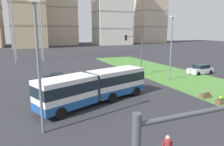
{
  "coord_description": "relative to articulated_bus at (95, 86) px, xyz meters",
  "views": [
    {
      "loc": [
        -9.11,
        -5.79,
        6.87
      ],
      "look_at": [
        -0.22,
        15.67,
        2.2
      ],
      "focal_mm": 32.85,
      "sensor_mm": 36.0,
      "label": 1
    }
  ],
  "objects": [
    {
      "name": "flower_planter_3",
      "position": [
        11.05,
        -3.22,
        -1.23
      ],
      "size": [
        1.1,
        0.56,
        0.74
      ],
      "color": "brown",
      "rests_on": "grass_median"
    },
    {
      "name": "car_silver_hatch",
      "position": [
        -2.81,
        8.0,
        -0.9
      ],
      "size": [
        4.59,
        2.47,
        1.58
      ],
      "color": "#B7BABF",
      "rests_on": "ground"
    },
    {
      "name": "apartment_tower_east",
      "position": [
        68.03,
        97.77,
        22.51
      ],
      "size": [
        17.54,
        16.11,
        48.29
      ],
      "color": "#C6B299",
      "rests_on": "ground"
    },
    {
      "name": "flower_planter_2",
      "position": [
        11.05,
        -5.21,
        -1.23
      ],
      "size": [
        1.1,
        0.56,
        0.74
      ],
      "color": "brown",
      "rests_on": "grass_median"
    },
    {
      "name": "traffic_light_far_right",
      "position": [
        9.7,
        9.29,
        2.67
      ],
      "size": [
        3.16,
        0.28,
        6.41
      ],
      "color": "#474C51",
      "rests_on": "ground"
    },
    {
      "name": "streetlight_left",
      "position": [
        -5.27,
        -4.56,
        3.22
      ],
      "size": [
        0.7,
        0.28,
        8.86
      ],
      "color": "slate",
      "rests_on": "ground"
    },
    {
      "name": "apartment_tower_eastcentre",
      "position": [
        37.88,
        87.07,
        19.42
      ],
      "size": [
        19.0,
        14.43,
        42.09
      ],
      "color": "silver",
      "rests_on": "ground"
    },
    {
      "name": "apartment_tower_centre",
      "position": [
        12.0,
        97.98,
        17.17
      ],
      "size": [
        15.79,
        17.44,
        37.61
      ],
      "color": "#C6B299",
      "rests_on": "ground"
    },
    {
      "name": "car_white_van",
      "position": [
        20.49,
        6.76,
        -0.9
      ],
      "size": [
        4.57,
        2.4,
        1.58
      ],
      "color": "silver",
      "rests_on": "ground"
    },
    {
      "name": "articulated_bus",
      "position": [
        0.0,
        0.0,
        0.0
      ],
      "size": [
        11.9,
        6.4,
        3.0
      ],
      "color": "white",
      "rests_on": "ground"
    },
    {
      "name": "streetlight_median",
      "position": [
        12.95,
        5.13,
        3.32
      ],
      "size": [
        0.7,
        0.28,
        9.05
      ],
      "color": "slate",
      "rests_on": "ground"
    }
  ]
}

